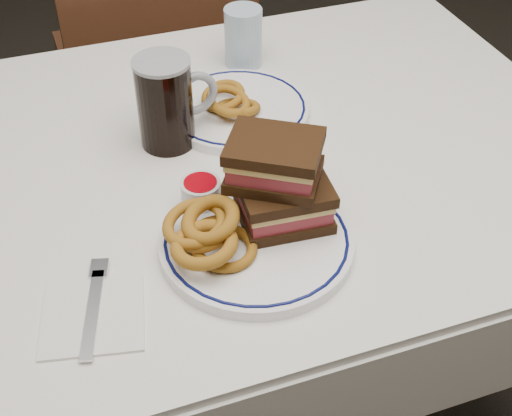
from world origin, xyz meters
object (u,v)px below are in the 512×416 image
object	(u,v)px
chair_far	(156,53)
beer_mug	(167,102)
main_plate	(256,242)
reuben_sandwich	(279,182)
far_plate	(237,109)

from	to	relation	value
chair_far	beer_mug	world-z (taller)	chair_far
main_plate	reuben_sandwich	distance (m)	0.09
reuben_sandwich	far_plate	bearing A→B (deg)	83.22
beer_mug	reuben_sandwich	bearing A→B (deg)	-69.49
reuben_sandwich	far_plate	size ratio (longest dim) A/B	0.63
reuben_sandwich	chair_far	bearing A→B (deg)	88.67
chair_far	reuben_sandwich	size ratio (longest dim) A/B	6.40
reuben_sandwich	far_plate	distance (m)	0.30
main_plate	reuben_sandwich	bearing A→B (deg)	34.75
main_plate	beer_mug	world-z (taller)	beer_mug
main_plate	far_plate	distance (m)	0.33
beer_mug	chair_far	bearing A→B (deg)	80.37
far_plate	main_plate	bearing A→B (deg)	-103.73
far_plate	chair_far	bearing A→B (deg)	91.17
beer_mug	main_plate	bearing A→B (deg)	-79.94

